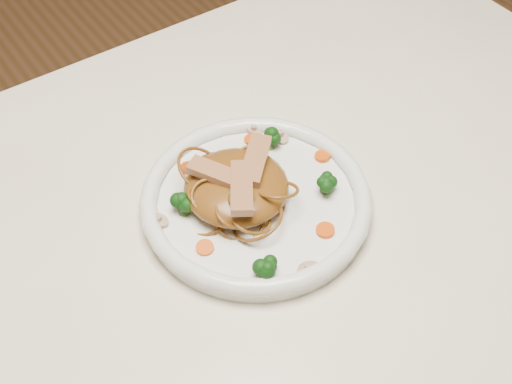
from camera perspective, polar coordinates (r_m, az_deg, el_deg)
table at (r=0.83m, az=-1.71°, el=-8.89°), size 1.20×0.80×0.75m
plate at (r=0.78m, az=0.00°, el=-1.08°), size 0.32×0.32×0.02m
noodle_mound at (r=0.76m, az=-1.65°, el=0.44°), size 0.14×0.14×0.04m
chicken_a at (r=0.76m, az=-0.06°, el=2.70°), size 0.07×0.07×0.01m
chicken_b at (r=0.75m, az=-3.19°, el=1.51°), size 0.05×0.07×0.01m
chicken_c at (r=0.73m, az=-1.19°, el=0.37°), size 0.06×0.07×0.01m
broccoli_0 at (r=0.82m, az=1.07°, el=4.59°), size 0.04×0.04×0.03m
broccoli_1 at (r=0.75m, az=-6.05°, el=-1.02°), size 0.03×0.03×0.03m
broccoli_2 at (r=0.70m, az=1.06°, el=-6.35°), size 0.03×0.03×0.03m
broccoli_3 at (r=0.78m, az=5.91°, el=0.79°), size 0.03×0.03×0.03m
carrot_0 at (r=0.84m, az=-0.39°, el=4.39°), size 0.02×0.02×0.00m
carrot_1 at (r=0.73m, az=-4.28°, el=-4.64°), size 0.02×0.02×0.00m
carrot_2 at (r=0.82m, az=5.54°, el=2.98°), size 0.02×0.02×0.00m
carrot_3 at (r=0.81m, az=-5.62°, el=2.03°), size 0.02×0.02×0.00m
carrot_4 at (r=0.74m, az=5.78°, el=-3.18°), size 0.03×0.03×0.00m
mushroom_0 at (r=0.71m, az=4.39°, el=-6.44°), size 0.03×0.03×0.01m
mushroom_1 at (r=0.84m, az=2.02°, el=4.66°), size 0.03×0.03×0.01m
mushroom_2 at (r=0.76m, az=-8.09°, el=-2.39°), size 0.03×0.03×0.01m
mushroom_3 at (r=0.85m, az=-0.18°, el=5.12°), size 0.03×0.03×0.01m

